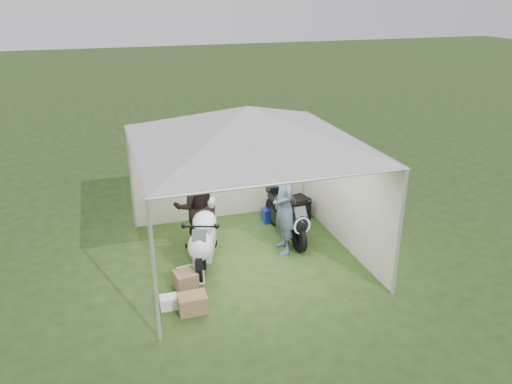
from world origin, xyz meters
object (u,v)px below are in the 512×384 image
motorcycle_black (288,215)px  paddock_stand (272,215)px  canopy_tent (247,129)px  person_blue_jacket (284,207)px  equipment_box (296,208)px  motorcycle_white (204,236)px  crate_2 (169,302)px  crate_3 (193,303)px  crate_0 (191,276)px  crate_1 (186,281)px  person_dark_jacket (195,206)px

motorcycle_black → paddock_stand: size_ratio=4.64×
canopy_tent → motorcycle_black: bearing=24.6°
person_blue_jacket → equipment_box: bearing=153.5°
motorcycle_white → person_blue_jacket: person_blue_jacket is taller
paddock_stand → crate_2: bearing=-136.0°
crate_2 → crate_3: 0.43m
crate_0 → crate_1: 0.23m
crate_1 → person_dark_jacket: bearing=71.7°
person_dark_jacket → crate_0: person_dark_jacket is taller
crate_1 → crate_0: bearing=57.1°
motorcycle_black → equipment_box: (0.54, 0.84, -0.28)m
canopy_tent → person_blue_jacket: canopy_tent is taller
canopy_tent → motorcycle_black: canopy_tent is taller
crate_3 → motorcycle_white: bearing=70.6°
crate_0 → crate_2: size_ratio=1.45×
motorcycle_white → equipment_box: 2.77m
crate_2 → canopy_tent: bearing=35.8°
paddock_stand → person_dark_jacket: 2.10m
canopy_tent → person_blue_jacket: 1.77m
motorcycle_black → paddock_stand: bearing=90.0°
motorcycle_black → person_dark_jacket: bearing=170.6°
crate_2 → crate_3: bearing=-31.6°
motorcycle_white → person_dark_jacket: (-0.01, 0.71, 0.32)m
person_blue_jacket → crate_3: 2.71m
motorcycle_black → crate_2: bearing=-150.1°
motorcycle_white → crate_2: motorcycle_white is taller
crate_3 → crate_0: bearing=81.5°
motorcycle_black → equipment_box: 1.04m
motorcycle_black → equipment_box: size_ratio=3.80×
crate_0 → crate_3: (-0.13, -0.88, 0.02)m
canopy_tent → crate_0: (-1.26, -0.61, -2.44)m
person_dark_jacket → equipment_box: size_ratio=3.42×
canopy_tent → crate_3: size_ratio=12.25×
motorcycle_black → crate_1: size_ratio=5.32×
canopy_tent → crate_1: bearing=-149.9°
crate_3 → person_dark_jacket: bearing=77.0°
equipment_box → crate_3: 4.05m
crate_1 → crate_3: crate_1 is taller
person_dark_jacket → crate_3: person_dark_jacket is taller
crate_1 → crate_2: bearing=-128.6°
crate_1 → crate_3: size_ratio=0.81×
person_dark_jacket → crate_0: (-0.37, -1.31, -0.75)m
canopy_tent → person_blue_jacket: (0.74, -0.02, -1.61)m
paddock_stand → equipment_box: size_ratio=0.82×
motorcycle_white → crate_3: motorcycle_white is taller
motorcycle_white → person_dark_jacket: size_ratio=1.12×
crate_0 → canopy_tent: bearing=25.9°
person_dark_jacket → canopy_tent: bearing=142.1°
person_dark_jacket → person_blue_jacket: bearing=156.5°
paddock_stand → motorcycle_white: bearing=-143.3°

